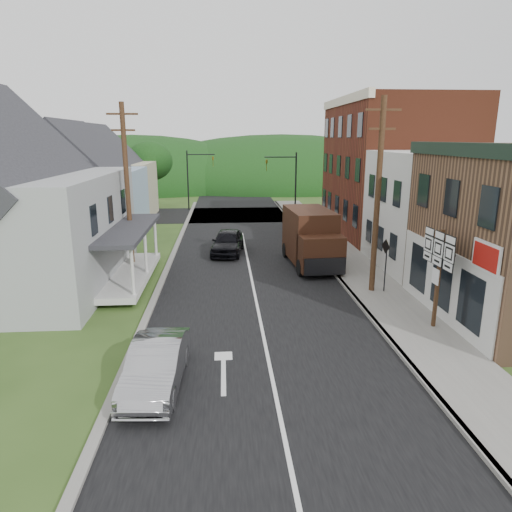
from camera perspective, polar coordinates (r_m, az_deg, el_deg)
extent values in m
plane|color=#2D4719|center=(18.33, 0.64, -8.62)|extent=(120.00, 120.00, 0.00)
cube|color=black|center=(27.78, -1.05, -0.50)|extent=(9.00, 90.00, 0.02)
cube|color=black|center=(44.40, -2.23, 5.19)|extent=(60.00, 9.00, 0.02)
cube|color=slate|center=(26.81, 11.88, -1.21)|extent=(2.80, 55.00, 0.15)
cube|color=slate|center=(26.47, 9.07, -1.28)|extent=(0.20, 55.00, 0.15)
cube|color=slate|center=(26.01, -11.10, -1.70)|extent=(0.30, 55.00, 0.12)
cube|color=silver|center=(27.70, 23.36, 5.13)|extent=(8.00, 7.00, 6.50)
cube|color=maroon|center=(36.17, 16.77, 10.44)|extent=(8.00, 12.00, 10.00)
cube|color=#979A9C|center=(25.53, -28.57, 2.70)|extent=(10.00, 12.00, 5.50)
cube|color=#92B0C8|center=(35.44, -19.87, 6.05)|extent=(7.00, 8.00, 5.00)
cube|color=#B5B18C|center=(44.22, -17.43, 7.77)|extent=(7.00, 8.00, 5.00)
cylinder|color=#472D19|center=(21.63, 14.94, 6.86)|extent=(0.26, 0.26, 9.00)
cube|color=#472D19|center=(21.50, 15.64, 17.21)|extent=(1.60, 0.10, 0.10)
cube|color=#472D19|center=(21.47, 15.50, 15.08)|extent=(1.20, 0.10, 0.10)
cylinder|color=#472D19|center=(25.45, -15.77, 7.89)|extent=(0.26, 0.26, 9.00)
cube|color=#472D19|center=(25.34, -16.40, 16.67)|extent=(1.60, 0.10, 0.10)
cube|color=#472D19|center=(25.31, -16.26, 14.87)|extent=(1.20, 0.10, 0.10)
cylinder|color=black|center=(41.01, 4.97, 8.60)|extent=(0.14, 0.14, 6.00)
cylinder|color=black|center=(40.63, 3.06, 12.25)|extent=(2.80, 0.10, 0.10)
imported|color=olive|center=(40.54, 1.33, 11.27)|extent=(0.16, 0.20, 1.00)
cylinder|color=black|center=(47.61, -8.51, 9.31)|extent=(0.14, 0.14, 6.00)
cylinder|color=black|center=(47.37, -6.91, 12.49)|extent=(2.80, 0.10, 0.10)
imported|color=olive|center=(47.36, -5.40, 11.68)|extent=(0.16, 0.20, 1.00)
cylinder|color=#382616|center=(49.66, -12.99, 8.11)|extent=(0.36, 0.36, 3.92)
ellipsoid|color=black|center=(49.43, -13.19, 11.49)|extent=(4.80, 4.80, 4.08)
ellipsoid|color=black|center=(72.17, -2.99, 8.79)|extent=(90.00, 30.00, 16.00)
imported|color=#9D9DA1|center=(14.14, -12.35, -13.25)|extent=(1.72, 4.31, 1.40)
imported|color=black|center=(29.17, -3.56, 1.76)|extent=(2.41, 4.72, 1.54)
cube|color=black|center=(26.88, 6.63, 2.75)|extent=(2.59, 4.56, 2.92)
cube|color=black|center=(24.54, 8.10, 0.36)|extent=(2.41, 1.75, 1.91)
cube|color=black|center=(24.54, 8.04, 2.29)|extent=(2.19, 1.34, 0.05)
cube|color=black|center=(23.87, 8.60, -1.31)|extent=(2.22, 0.29, 0.91)
cylinder|color=black|center=(24.58, 5.59, -1.49)|extent=(0.34, 0.92, 0.91)
cylinder|color=black|center=(25.14, 10.29, -1.29)|extent=(0.34, 0.92, 0.91)
cylinder|color=black|center=(28.37, 3.74, 0.73)|extent=(0.34, 0.92, 0.91)
cylinder|color=black|center=(28.86, 7.86, 0.86)|extent=(0.34, 0.92, 0.91)
cube|color=#472D19|center=(18.52, 21.78, -2.70)|extent=(0.12, 0.12, 3.80)
cube|color=black|center=(18.20, 21.95, 0.89)|extent=(0.14, 2.17, 0.09)
cube|color=white|center=(17.43, 23.15, 1.86)|extent=(0.05, 0.60, 0.24)
cube|color=white|center=(17.53, 22.99, 0.30)|extent=(0.05, 0.65, 0.60)
cube|color=white|center=(17.65, 22.83, -1.24)|extent=(0.05, 0.60, 0.30)
cube|color=white|center=(18.08, 21.98, 2.40)|extent=(0.05, 0.60, 0.24)
cube|color=white|center=(18.18, 21.83, 0.89)|extent=(0.05, 0.65, 0.60)
cube|color=white|center=(18.29, 21.69, -0.60)|extent=(0.05, 0.60, 0.30)
cube|color=white|center=(18.73, 20.89, 2.89)|extent=(0.05, 0.60, 0.24)
cube|color=white|center=(18.83, 20.76, 1.44)|extent=(0.05, 0.65, 0.60)
cube|color=white|center=(18.94, 20.63, 0.00)|extent=(0.05, 0.60, 0.30)
cube|color=white|center=(18.44, 21.52, -2.39)|extent=(0.04, 0.49, 0.60)
cylinder|color=black|center=(22.23, 15.88, -1.33)|extent=(0.07, 0.07, 2.39)
cube|color=black|center=(21.96, 15.90, 1.17)|extent=(0.15, 0.69, 0.70)
cube|color=#DABF0B|center=(21.97, 15.94, 1.17)|extent=(0.15, 0.62, 0.63)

